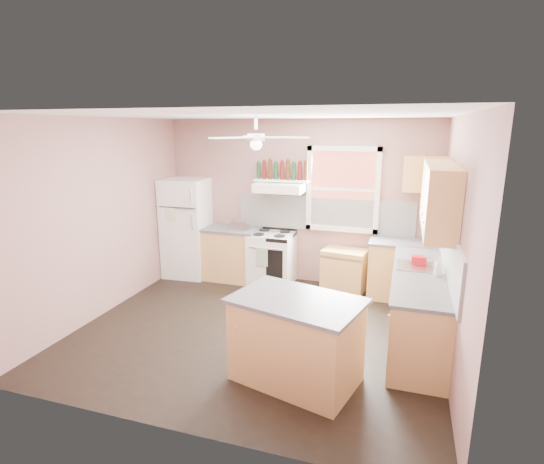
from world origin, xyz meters
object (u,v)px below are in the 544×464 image
(island, at_px, (296,342))
(cart, at_px, (344,270))
(stove, at_px, (272,258))
(toaster, at_px, (240,225))
(refrigerator, at_px, (187,228))

(island, bearing_deg, cart, 102.59)
(stove, xyz_separation_m, island, (1.10, -2.63, 0.00))
(toaster, bearing_deg, island, -57.33)
(toaster, xyz_separation_m, cart, (1.72, 0.17, -0.65))
(island, bearing_deg, toaster, 137.55)
(refrigerator, height_order, toaster, refrigerator)
(refrigerator, xyz_separation_m, cart, (2.75, 0.09, -0.52))
(toaster, distance_m, island, 3.03)
(toaster, xyz_separation_m, island, (1.61, -2.51, -0.56))
(cart, distance_m, island, 2.68)
(toaster, relative_size, cart, 0.42)
(stove, distance_m, island, 2.85)
(refrigerator, relative_size, stove, 1.99)
(refrigerator, distance_m, cart, 2.80)
(refrigerator, bearing_deg, toaster, -7.95)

